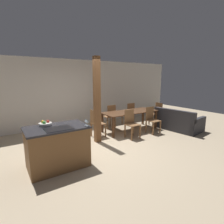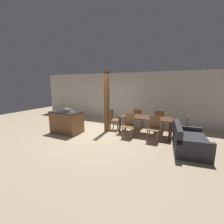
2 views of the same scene
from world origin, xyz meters
name	(u,v)px [view 2 (image 2 of 2)]	position (x,y,z in m)	size (l,w,h in m)	color
ground_plane	(97,133)	(0.00, 0.00, 0.00)	(16.00, 16.00, 0.00)	tan
wall_back	(122,97)	(0.00, 2.77, 1.35)	(11.20, 0.08, 2.70)	silver
kitchen_island	(67,122)	(-1.27, -0.44, 0.47)	(1.30, 0.82, 0.94)	brown
fruit_bowl	(67,109)	(-1.44, -0.19, 0.98)	(0.27, 0.27, 0.11)	silver
wine_glass_near	(71,111)	(-0.69, -0.78, 1.05)	(0.06, 0.06, 0.15)	silver
wine_glass_middle	(73,111)	(-0.69, -0.70, 1.05)	(0.06, 0.06, 0.15)	silver
dining_table	(145,119)	(1.83, 0.84, 0.65)	(2.14, 0.86, 0.73)	#51331E
dining_chair_near_left	(129,125)	(1.35, 0.18, 0.50)	(0.40, 0.40, 0.94)	brown
dining_chair_near_right	(154,128)	(2.32, 0.18, 0.50)	(0.40, 0.40, 0.94)	brown
dining_chair_far_left	(138,118)	(1.35, 1.49, 0.50)	(0.40, 0.40, 0.94)	brown
dining_chair_far_right	(159,120)	(2.32, 1.49, 0.50)	(0.40, 0.40, 0.94)	brown
dining_chair_head_end	(114,119)	(0.39, 0.84, 0.50)	(0.40, 0.40, 0.94)	brown
dining_chair_foot_end	(183,127)	(3.28, 0.84, 0.50)	(0.40, 0.40, 0.94)	brown
couch	(189,142)	(3.47, -0.10, 0.27)	(1.14, 1.73, 0.82)	#2D2D33
timber_post	(107,102)	(0.22, 0.45, 1.30)	(0.17, 0.17, 2.59)	brown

